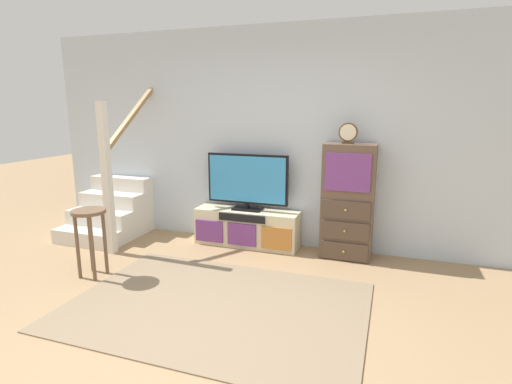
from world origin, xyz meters
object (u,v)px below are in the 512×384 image
at_px(side_cabinet, 348,202).
at_px(desk_clock, 348,133).
at_px(television, 247,181).
at_px(bar_stool_near, 90,227).
at_px(media_console, 247,228).

distance_m(side_cabinet, desk_clock, 0.79).
height_order(television, side_cabinet, side_cabinet).
bearing_deg(television, bar_stool_near, -129.68).
height_order(media_console, television, television).
relative_size(television, side_cabinet, 0.78).
bearing_deg(side_cabinet, bar_stool_near, -149.66).
bearing_deg(bar_stool_near, television, 50.32).
bearing_deg(media_console, desk_clock, -0.23).
relative_size(media_console, side_cabinet, 1.00).
height_order(side_cabinet, desk_clock, desk_clock).
xyz_separation_m(side_cabinet, desk_clock, (-0.03, -0.01, 0.78)).
bearing_deg(media_console, side_cabinet, 0.47).
height_order(media_console, bar_stool_near, bar_stool_near).
xyz_separation_m(media_console, desk_clock, (1.21, -0.00, 1.22)).
bearing_deg(side_cabinet, desk_clock, -154.98).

